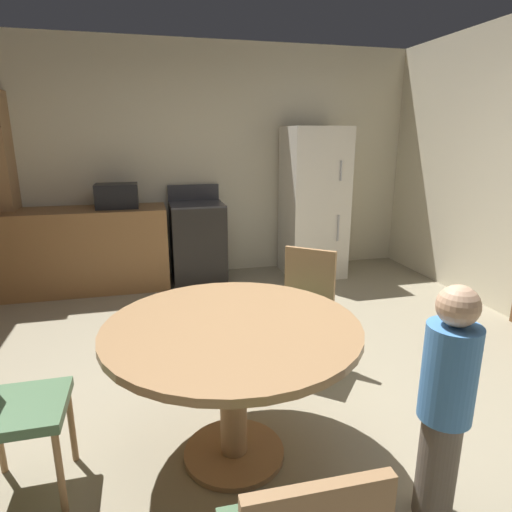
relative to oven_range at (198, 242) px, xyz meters
The scene contains 10 objects.
ground_plane 2.62m from the oven_range, 87.28° to the right, with size 14.00×14.00×0.00m, color gray.
wall_back 0.98m from the oven_range, 72.86° to the left, with size 5.49×0.12×2.70m, color beige.
kitchen_counter 1.34m from the oven_range, behind, with size 1.97×0.60×0.90m, color olive.
oven_range is the anchor object (origin of this frame).
refrigerator 1.46m from the oven_range, ahead, with size 0.68×0.68×1.76m.
microwave 1.02m from the oven_range, behind, with size 0.44×0.32×0.26m, color black.
dining_table 2.99m from the oven_range, 93.32° to the right, with size 1.27×1.27×0.76m.
chair_northeast 2.23m from the oven_range, 76.91° to the right, with size 0.56×0.56×0.87m.
chair_west 3.23m from the oven_range, 112.37° to the right, with size 0.40×0.40×0.87m.
person_child 3.62m from the oven_range, 80.10° to the right, with size 0.31×0.31×1.09m.
Camera 1 is at (-0.66, -2.34, 1.65)m, focal length 30.46 mm.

